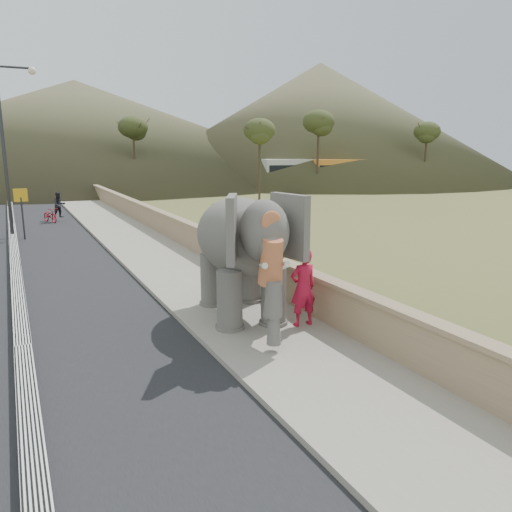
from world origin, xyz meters
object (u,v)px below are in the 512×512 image
at_px(cow, 271,224).
at_px(motorcyclist, 54,211).
at_px(elephant_and_man, 242,254).
at_px(lamppost, 10,134).

distance_m(cow, motorcyclist, 13.34).
bearing_deg(cow, motorcyclist, 54.43).
xyz_separation_m(elephant_and_man, motorcyclist, (-2.74, 20.14, -1.00)).
bearing_deg(lamppost, cow, -24.42).
bearing_deg(elephant_and_man, motorcyclist, 97.75).
height_order(elephant_and_man, motorcyclist, elephant_and_man).
distance_m(lamppost, cow, 12.83).
xyz_separation_m(lamppost, cow, (11.02, -5.00, -4.27)).
bearing_deg(motorcyclist, cow, -47.30).
xyz_separation_m(lamppost, motorcyclist, (1.97, 4.80, -4.20)).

